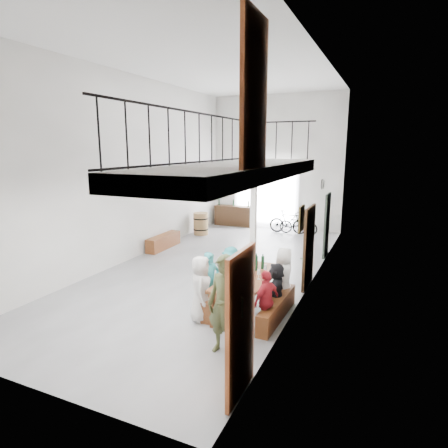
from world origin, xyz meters
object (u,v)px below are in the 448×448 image
at_px(tasting_table, 249,280).
at_px(bench_inner, 224,297).
at_px(oak_barrel, 201,224).
at_px(side_bench, 164,242).
at_px(serving_counter, 234,216).
at_px(bicycle_near, 298,224).
at_px(host_standing, 224,305).

relative_size(tasting_table, bench_inner, 1.17).
bearing_deg(bench_inner, oak_barrel, 118.47).
relative_size(side_bench, serving_counter, 1.00).
xyz_separation_m(serving_counter, bicycle_near, (2.98, -0.51, -0.03)).
bearing_deg(side_bench, tasting_table, -39.10).
distance_m(side_bench, bicycle_near, 5.43).
height_order(host_standing, bicycle_near, host_standing).
height_order(oak_barrel, bicycle_near, oak_barrel).
xyz_separation_m(tasting_table, host_standing, (0.17, -1.64, 0.15)).
bearing_deg(bicycle_near, serving_counter, 81.80).
xyz_separation_m(oak_barrel, bicycle_near, (3.51, 1.59, -0.03)).
bearing_deg(host_standing, bicycle_near, 103.61).
relative_size(bench_inner, oak_barrel, 2.17).
bearing_deg(bicycle_near, bench_inner, -177.95).
xyz_separation_m(host_standing, bicycle_near, (-0.83, 9.14, -0.45)).
distance_m(tasting_table, host_standing, 1.65).
xyz_separation_m(tasting_table, side_bench, (-4.39, 3.57, -0.47)).
xyz_separation_m(bench_inner, side_bench, (-3.80, 3.50, 0.02)).
bearing_deg(side_bench, host_standing, -48.74).
height_order(tasting_table, bicycle_near, bicycle_near).
height_order(side_bench, serving_counter, serving_counter).
bearing_deg(serving_counter, bicycle_near, -11.49).
bearing_deg(oak_barrel, side_bench, -95.27).
distance_m(oak_barrel, serving_counter, 2.17).
bearing_deg(host_standing, oak_barrel, 128.32).
height_order(bench_inner, bicycle_near, bicycle_near).
relative_size(tasting_table, oak_barrel, 2.53).
height_order(serving_counter, host_standing, host_standing).
xyz_separation_m(tasting_table, bench_inner, (-0.59, 0.07, -0.49)).
relative_size(tasting_table, serving_counter, 1.32).
bearing_deg(serving_counter, oak_barrel, -105.99).
bearing_deg(tasting_table, serving_counter, 116.31).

